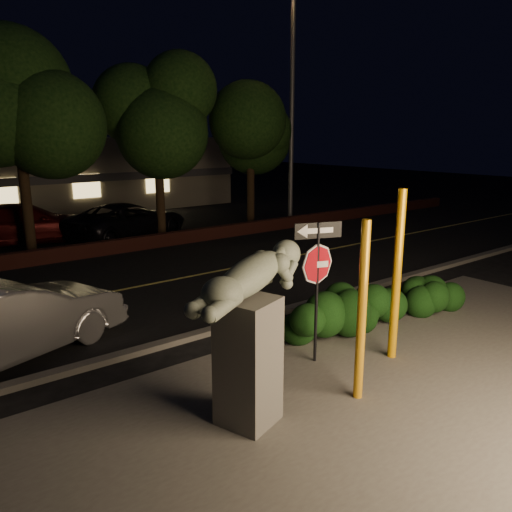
{
  "coord_description": "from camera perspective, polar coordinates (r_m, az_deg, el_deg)",
  "views": [
    {
      "loc": [
        -6.81,
        -5.62,
        4.16
      ],
      "look_at": [
        -0.38,
        2.69,
        1.6
      ],
      "focal_mm": 35.0,
      "sensor_mm": 36.0,
      "label": 1
    }
  ],
  "objects": [
    {
      "name": "signpost",
      "position": [
        9.02,
        7.04,
        -0.99
      ],
      "size": [
        0.85,
        0.33,
        2.66
      ],
      "rotation": [
        0.0,
        0.0,
        -0.35
      ],
      "color": "black",
      "rests_on": "ground"
    },
    {
      "name": "sculpture",
      "position": [
        7.15,
        -0.71,
        -7.35
      ],
      "size": [
        2.39,
        1.33,
        2.59
      ],
      "rotation": [
        0.0,
        0.0,
        0.33
      ],
      "color": "#4C4944",
      "rests_on": "ground"
    },
    {
      "name": "ground",
      "position": [
        17.54,
        -13.75,
        -0.42
      ],
      "size": [
        90.0,
        90.0,
        0.0
      ],
      "primitive_type": "plane",
      "color": "black",
      "rests_on": "ground"
    },
    {
      "name": "tree_far_c",
      "position": [
        20.69,
        -11.41,
        17.6
      ],
      "size": [
        4.8,
        4.8,
        7.84
      ],
      "color": "black",
      "rests_on": "ground"
    },
    {
      "name": "yellow_pole_right",
      "position": [
        9.57,
        15.8,
        -2.25
      ],
      "size": [
        0.16,
        0.16,
        3.24
      ],
      "primitive_type": "cylinder",
      "color": "#EB9D0A",
      "rests_on": "ground"
    },
    {
      "name": "hedge_far_right",
      "position": [
        12.71,
        19.23,
        -3.71
      ],
      "size": [
        1.77,
        1.49,
        1.05
      ],
      "primitive_type": "ellipsoid",
      "rotation": [
        0.0,
        0.0,
        -0.43
      ],
      "color": "black",
      "rests_on": "ground"
    },
    {
      "name": "road",
      "position": [
        14.93,
        -9.0,
        -2.64
      ],
      "size": [
        80.0,
        8.0,
        0.01
      ],
      "primitive_type": "cube",
      "color": "black",
      "rests_on": "ground"
    },
    {
      "name": "brick_wall",
      "position": [
        18.65,
        -15.43,
        1.1
      ],
      "size": [
        40.0,
        0.35,
        0.5
      ],
      "primitive_type": "cube",
      "color": "#481D17",
      "rests_on": "ground"
    },
    {
      "name": "curb",
      "position": [
        11.65,
        0.87,
        -6.91
      ],
      "size": [
        80.0,
        0.25,
        0.12
      ],
      "primitive_type": "cube",
      "color": "#4C4944",
      "rests_on": "ground"
    },
    {
      "name": "yellow_pole_left",
      "position": [
        7.98,
        12.0,
        -6.34
      ],
      "size": [
        0.15,
        0.15,
        2.93
      ],
      "primitive_type": "cylinder",
      "color": "orange",
      "rests_on": "ground"
    },
    {
      "name": "building",
      "position": [
        31.43,
        -25.4,
        8.46
      ],
      "size": [
        22.0,
        10.2,
        4.0
      ],
      "color": "#656151",
      "rests_on": "ground"
    },
    {
      "name": "parked_car_dark",
      "position": [
        21.25,
        -14.43,
        3.96
      ],
      "size": [
        5.7,
        3.88,
        1.45
      ],
      "primitive_type": "imported",
      "rotation": [
        0.0,
        0.0,
        1.88
      ],
      "color": "black",
      "rests_on": "ground"
    },
    {
      "name": "hedge_right",
      "position": [
        11.37,
        12.31,
        -5.16
      ],
      "size": [
        1.89,
        1.51,
        1.09
      ],
      "primitive_type": "ellipsoid",
      "rotation": [
        0.0,
        0.0,
        0.43
      ],
      "color": "black",
      "rests_on": "ground"
    },
    {
      "name": "hedge_center",
      "position": [
        10.58,
        8.13,
        -6.3
      ],
      "size": [
        2.26,
        1.22,
        1.13
      ],
      "primitive_type": "ellipsoid",
      "rotation": [
        0.0,
        0.0,
        0.1
      ],
      "color": "black",
      "rests_on": "ground"
    },
    {
      "name": "tree_far_b",
      "position": [
        19.4,
        -26.05,
        17.98
      ],
      "size": [
        5.2,
        5.2,
        8.41
      ],
      "color": "black",
      "rests_on": "ground"
    },
    {
      "name": "silver_sedan",
      "position": [
        10.51,
        -26.89,
        -6.67
      ],
      "size": [
        4.95,
        3.13,
        1.54
      ],
      "primitive_type": "imported",
      "rotation": [
        0.0,
        0.0,
        1.92
      ],
      "color": "#ADADB2",
      "rests_on": "ground"
    },
    {
      "name": "tree_far_d",
      "position": [
        23.75,
        -0.64,
        16.73
      ],
      "size": [
        4.4,
        4.4,
        7.42
      ],
      "color": "black",
      "rests_on": "ground"
    },
    {
      "name": "parked_car_darkred",
      "position": [
        21.42,
        -24.82,
        3.36
      ],
      "size": [
        5.68,
        3.02,
        1.57
      ],
      "primitive_type": "imported",
      "rotation": [
        0.0,
        0.0,
        1.41
      ],
      "color": "#430A0B",
      "rests_on": "ground"
    },
    {
      "name": "parking_lot",
      "position": [
        23.98,
        -20.65,
        2.84
      ],
      "size": [
        40.0,
        12.0,
        0.01
      ],
      "primitive_type": "cube",
      "color": "black",
      "rests_on": "ground"
    },
    {
      "name": "streetlight",
      "position": [
        24.15,
        3.83,
        19.13
      ],
      "size": [
        1.6,
        0.67,
        10.85
      ],
      "rotation": [
        0.0,
        0.0,
        0.25
      ],
      "color": "#525258",
      "rests_on": "ground"
    },
    {
      "name": "lane_marking",
      "position": [
        14.92,
        -9.0,
        -2.59
      ],
      "size": [
        80.0,
        0.12,
        0.0
      ],
      "primitive_type": "cube",
      "color": "#D1BD53",
      "rests_on": "road"
    },
    {
      "name": "patio",
      "position": [
        9.21,
        16.63,
        -13.69
      ],
      "size": [
        14.0,
        6.0,
        0.02
      ],
      "primitive_type": "cube",
      "color": "#4C4944",
      "rests_on": "ground"
    }
  ]
}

